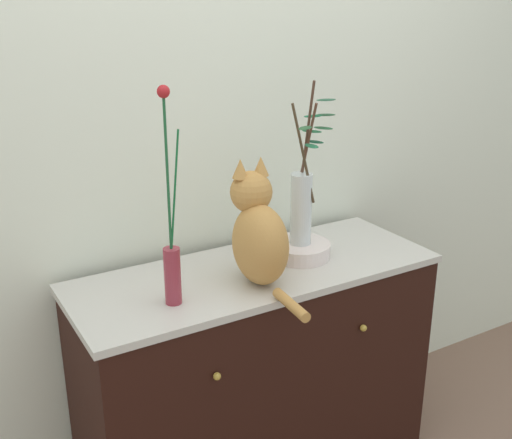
# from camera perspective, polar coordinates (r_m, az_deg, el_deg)

# --- Properties ---
(wall_back) EXTENTS (4.40, 0.08, 2.60)m
(wall_back) POSITION_cam_1_polar(r_m,az_deg,el_deg) (2.26, -4.09, 8.69)
(wall_back) COLOR white
(wall_back) RESTS_ON ground_plane
(sideboard) EXTENTS (1.27, 0.49, 0.85)m
(sideboard) POSITION_cam_1_polar(r_m,az_deg,el_deg) (2.34, 0.00, -14.07)
(sideboard) COLOR black
(sideboard) RESTS_ON ground_plane
(cat_sitting) EXTENTS (0.19, 0.43, 0.40)m
(cat_sitting) POSITION_cam_1_polar(r_m,az_deg,el_deg) (1.99, 0.24, -1.27)
(cat_sitting) COLOR #BB8544
(cat_sitting) RESTS_ON sideboard
(vase_slim_green) EXTENTS (0.07, 0.05, 0.65)m
(vase_slim_green) POSITION_cam_1_polar(r_m,az_deg,el_deg) (1.87, -7.67, -3.20)
(vase_slim_green) COLOR maroon
(vase_slim_green) RESTS_ON sideboard
(bowl_porcelain) EXTENTS (0.22, 0.22, 0.05)m
(bowl_porcelain) POSITION_cam_1_polar(r_m,az_deg,el_deg) (2.23, 4.01, -2.76)
(bowl_porcelain) COLOR silver
(bowl_porcelain) RESTS_ON sideboard
(vase_glass_clear) EXTENTS (0.21, 0.16, 0.57)m
(vase_glass_clear) POSITION_cam_1_polar(r_m,az_deg,el_deg) (2.17, 4.23, 1.79)
(vase_glass_clear) COLOR silver
(vase_glass_clear) RESTS_ON bowl_porcelain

